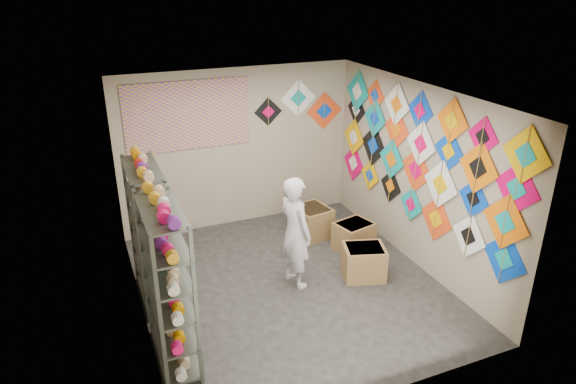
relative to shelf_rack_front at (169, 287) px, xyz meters
name	(u,v)px	position (x,y,z in m)	size (l,w,h in m)	color
ground	(290,285)	(1.78, 0.85, -0.95)	(4.50, 4.50, 0.00)	#282623
room_walls	(290,177)	(1.78, 0.85, 0.69)	(4.50, 4.50, 4.50)	tan
shelf_rack_front	(169,287)	(0.00, 0.00, 0.00)	(0.40, 1.10, 1.90)	#4C5147
shelf_rack_back	(150,235)	(0.00, 1.30, 0.00)	(0.40, 1.10, 1.90)	#4C5147
string_spools	(158,251)	(0.00, 0.65, 0.10)	(0.12, 2.36, 0.12)	#EE0F65
kite_wall_display	(418,158)	(3.76, 0.84, 0.69)	(0.06, 4.32, 2.07)	blue
back_wall_kites	(303,106)	(2.96, 3.09, 1.01)	(1.63, 0.02, 0.94)	black
poster	(188,116)	(0.98, 3.08, 1.05)	(2.00, 0.01, 1.10)	#884AA1
shopkeeper	(295,232)	(1.87, 0.89, -0.14)	(0.53, 0.67, 1.61)	silver
carton_a	(364,262)	(2.85, 0.65, -0.71)	(0.58, 0.48, 0.48)	#9E7B45
carton_b	(354,236)	(3.12, 1.41, -0.72)	(0.56, 0.46, 0.46)	#9E7B45
carton_c	(312,222)	(2.71, 2.09, -0.70)	(0.53, 0.58, 0.51)	#9E7B45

